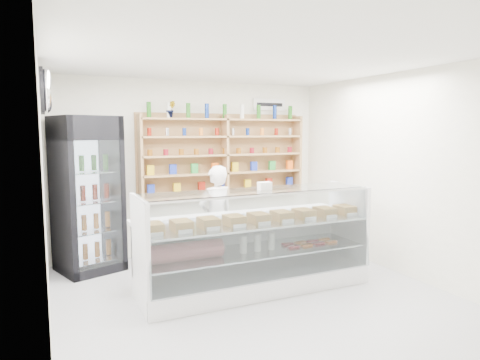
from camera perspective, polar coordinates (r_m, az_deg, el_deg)
name	(u,v)px	position (r m, az deg, el deg)	size (l,w,h in m)	color
room	(265,184)	(4.80, 3.30, -0.56)	(5.00, 5.00, 5.00)	#A6A6AB
display_counter	(255,262)	(5.50, 2.01, -10.82)	(2.93, 0.87, 1.27)	white
shop_worker	(216,218)	(6.13, -3.19, -5.11)	(0.55, 0.36, 1.51)	silver
drinks_cooler	(87,194)	(6.42, -19.71, -1.79)	(1.00, 0.98, 2.20)	black
wall_shelving	(225,155)	(7.10, -2.02, 3.34)	(2.84, 0.28, 1.33)	tan
potted_plant	(171,109)	(6.80, -9.21, 9.28)	(0.14, 0.12, 0.26)	#1E6626
security_mirror	(47,91)	(5.42, -24.38, 10.81)	(0.15, 0.50, 0.50)	silver
wall_sign	(269,105)	(7.61, 3.92, 9.99)	(0.62, 0.03, 0.20)	white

